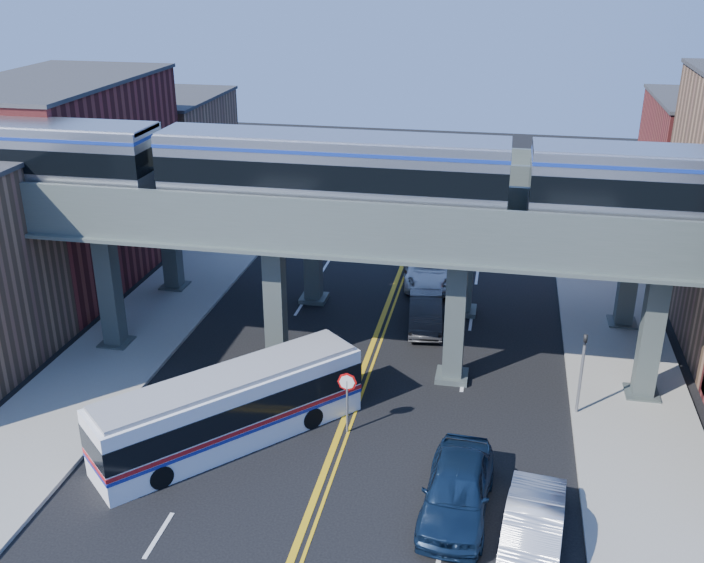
{
  "coord_description": "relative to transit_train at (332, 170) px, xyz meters",
  "views": [
    {
      "loc": [
        5.57,
        -22.54,
        17.42
      ],
      "look_at": [
        -0.31,
        7.0,
        4.72
      ],
      "focal_mm": 40.0,
      "sensor_mm": 36.0,
      "label": 1
    }
  ],
  "objects": [
    {
      "name": "sidewalk_west",
      "position": [
        -10.15,
        2.0,
        -9.08
      ],
      "size": [
        5.0,
        70.0,
        0.16
      ],
      "primitive_type": "cube",
      "color": "gray",
      "rests_on": "ground"
    },
    {
      "name": "ground",
      "position": [
        1.35,
        -8.0,
        -9.16
      ],
      "size": [
        120.0,
        120.0,
        0.0
      ],
      "primitive_type": "plane",
      "color": "black",
      "rests_on": "ground"
    },
    {
      "name": "car_lane_b",
      "position": [
        3.61,
        4.98,
        -8.39
      ],
      "size": [
        2.13,
        4.8,
        1.53
      ],
      "primitive_type": "imported",
      "rotation": [
        0.0,
        0.0,
        0.11
      ],
      "color": "#323234",
      "rests_on": "ground"
    },
    {
      "name": "car_lane_a",
      "position": [
        6.2,
        -8.96,
        -8.23
      ],
      "size": [
        2.49,
        5.56,
        1.86
      ],
      "primitive_type": "imported",
      "rotation": [
        0.0,
        0.0,
        -0.06
      ],
      "color": "#10203A",
      "rests_on": "ground"
    },
    {
      "name": "transit_train",
      "position": [
        0.0,
        0.0,
        0.0
      ],
      "size": [
        44.54,
        2.79,
        3.25
      ],
      "color": "black",
      "rests_on": "elevated_viaduct_near"
    },
    {
      "name": "traffic_signal",
      "position": [
        10.55,
        -2.0,
        -6.86
      ],
      "size": [
        0.15,
        0.18,
        4.1
      ],
      "color": "slate",
      "rests_on": "ground"
    },
    {
      "name": "building_west_c",
      "position": [
        -17.15,
        21.0,
        -5.16
      ],
      "size": [
        8.0,
        10.0,
        8.0
      ],
      "primitive_type": "cube",
      "color": "#91694B",
      "rests_on": "ground"
    },
    {
      "name": "stop_sign",
      "position": [
        1.65,
        -5.0,
        -7.4
      ],
      "size": [
        0.76,
        0.09,
        2.63
      ],
      "color": "slate",
      "rests_on": "ground"
    },
    {
      "name": "car_parked_curb",
      "position": [
        8.69,
        -9.99,
        -8.32
      ],
      "size": [
        2.28,
        5.24,
        1.67
      ],
      "primitive_type": "imported",
      "rotation": [
        0.0,
        0.0,
        3.04
      ],
      "color": "silver",
      "rests_on": "ground"
    },
    {
      "name": "sidewalk_east",
      "position": [
        12.85,
        2.0,
        -9.08
      ],
      "size": [
        5.0,
        70.0,
        0.16
      ],
      "primitive_type": "cube",
      "color": "gray",
      "rests_on": "ground"
    },
    {
      "name": "transit_bus",
      "position": [
        -2.57,
        -6.44,
        -7.75
      ],
      "size": [
        8.93,
        9.44,
        2.74
      ],
      "rotation": [
        0.0,
        0.0,
        0.83
      ],
      "color": "white",
      "rests_on": "ground"
    },
    {
      "name": "car_lane_c",
      "position": [
        3.21,
        10.66,
        -8.37
      ],
      "size": [
        3.03,
        5.86,
        1.58
      ],
      "primitive_type": "imported",
      "rotation": [
        0.0,
        0.0,
        0.07
      ],
      "color": "white",
      "rests_on": "ground"
    },
    {
      "name": "elevated_viaduct_far",
      "position": [
        1.35,
        7.0,
        -2.69
      ],
      "size": [
        52.0,
        3.6,
        7.4
      ],
      "color": "#46514D",
      "rests_on": "ground"
    },
    {
      "name": "car_lane_d",
      "position": [
        3.15,
        13.47,
        -8.26
      ],
      "size": [
        3.19,
        6.46,
        1.8
      ],
      "primitive_type": "imported",
      "rotation": [
        0.0,
        0.0,
        -0.11
      ],
      "color": "#9A9A9E",
      "rests_on": "ground"
    },
    {
      "name": "elevated_viaduct_near",
      "position": [
        1.35,
        0.0,
        -2.69
      ],
      "size": [
        52.0,
        3.6,
        7.4
      ],
      "color": "#46514D",
      "rests_on": "ground"
    },
    {
      "name": "building_west_b",
      "position": [
        -17.15,
        8.0,
        -3.66
      ],
      "size": [
        8.0,
        14.0,
        11.0
      ],
      "primitive_type": "cube",
      "color": "maroon",
      "rests_on": "ground"
    }
  ]
}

